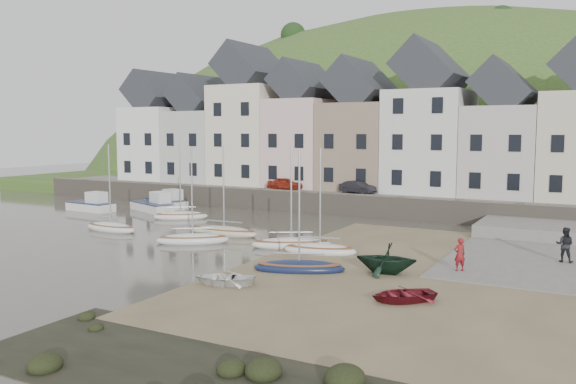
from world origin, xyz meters
The scene contains 26 objects.
ground centered at (0.00, 0.00, 0.00)m, with size 160.00×160.00×0.00m, color #464137.
quay_land centered at (0.00, 32.00, 0.75)m, with size 90.00×30.00×1.50m, color #375722.
quay_street centered at (0.00, 20.50, 1.55)m, with size 70.00×7.00×0.10m, color slate.
seawall centered at (0.00, 17.00, 0.90)m, with size 70.00×1.20×1.80m, color slate.
beach centered at (11.00, 0.00, 0.03)m, with size 18.00×26.00×0.06m, color brown.
slipway centered at (15.00, 8.00, 0.06)m, with size 8.00×18.00×0.12m, color slate.
hillside centered at (-5.00, 60.00, -17.99)m, with size 134.40×84.00×84.00m.
townhouse_terrace centered at (1.76, 24.00, 7.32)m, with size 61.05×8.00×13.93m.
sailboat_0 centered at (-11.33, 8.83, 0.26)m, with size 4.40×3.76×6.32m.
sailboat_1 centered at (-12.02, 1.91, 0.26)m, with size 4.55×1.66×6.32m.
sailboat_2 centered at (-4.04, 4.35, 0.26)m, with size 5.14×1.80×6.32m.
sailboat_3 centered at (-4.17, 1.06, 0.26)m, with size 4.64×3.85×6.32m.
sailboat_4 centered at (1.99, 2.75, 0.26)m, with size 4.97×3.72×6.32m.
sailboat_5 centered at (5.30, -2.57, 0.26)m, with size 4.84×3.18×6.32m.
sailboat_6 centered at (4.31, 1.93, 0.26)m, with size 4.50×2.46×6.32m.
motorboat_0 centered at (-16.32, 11.34, 0.58)m, with size 5.53×3.61×1.70m.
motorboat_1 centered at (-21.21, 8.86, 0.58)m, with size 4.79×2.09×1.70m.
motorboat_2 centered at (-16.82, 13.77, 0.58)m, with size 4.92×2.96×1.70m.
rowboat_white centered at (3.50, -6.53, 0.35)m, with size 2.01×2.82×0.58m, color white.
rowboat_green centered at (9.32, -1.00, 0.84)m, with size 2.55×2.95×1.55m, color black.
rowboat_red centered at (11.54, -5.27, 0.35)m, with size 1.99×2.79×0.58m, color maroon.
person_red centered at (12.44, 1.05, 0.95)m, with size 0.61×0.40×1.67m, color maroon.
person_dark centered at (16.90, 5.75, 1.05)m, with size 0.91×0.71×1.87m, color black.
car_left centered at (-7.62, 19.50, 2.17)m, with size 1.34×3.33×1.13m, color maroon.
car_right centered at (-0.44, 19.50, 2.16)m, with size 1.18×3.37×1.11m, color black.
shore_rocks centered at (8.78, -15.17, 0.12)m, with size 14.00×6.00×0.76m.
Camera 1 is at (18.91, -28.79, 7.16)m, focal length 37.34 mm.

